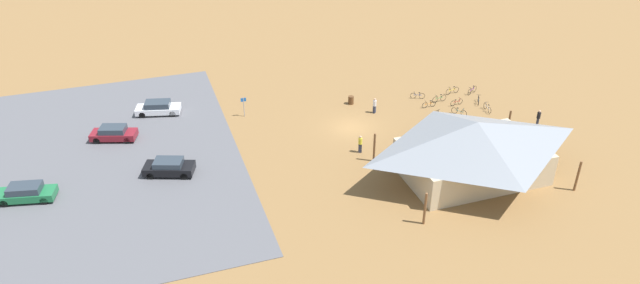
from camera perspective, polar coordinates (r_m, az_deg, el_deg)
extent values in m
plane|color=olive|center=(57.77, 3.13, 1.43)|extent=(160.00, 160.00, 0.00)
cube|color=#56565B|center=(56.26, -24.91, -2.41)|extent=(32.53, 35.47, 0.05)
cube|color=#C6B28E|center=(51.17, 14.76, -1.84)|extent=(11.60, 7.24, 2.82)
pyramid|color=gray|center=(49.90, 15.14, 0.70)|extent=(14.44, 10.08, 2.37)
cylinder|color=brown|center=(58.28, 18.13, 1.72)|extent=(0.20, 0.20, 2.82)
cylinder|color=brown|center=(51.71, 5.38, -0.54)|extent=(0.20, 0.20, 2.82)
cylinder|color=brown|center=(52.04, 24.10, -3.09)|extent=(0.20, 0.20, 2.82)
cylinder|color=brown|center=(44.55, 10.33, -6.50)|extent=(0.20, 0.20, 2.82)
cylinder|color=brown|center=(62.37, 3.07, 4.16)|extent=(0.60, 0.60, 0.90)
cylinder|color=#99999E|center=(59.87, -7.53, 3.47)|extent=(0.08, 0.08, 2.20)
cube|color=#1959B2|center=(59.52, -7.58, 4.16)|extent=(0.56, 0.04, 0.40)
torus|color=black|center=(64.31, 15.38, 3.78)|extent=(0.38, 0.59, 0.67)
torus|color=black|center=(65.29, 15.37, 4.19)|extent=(0.38, 0.59, 0.67)
cylinder|color=#B7B7BC|center=(64.75, 15.39, 4.08)|extent=(0.55, 0.87, 0.04)
cylinder|color=#B7B7BC|center=(64.54, 15.40, 4.07)|extent=(0.04, 0.04, 0.38)
cube|color=black|center=(64.46, 15.42, 4.22)|extent=(0.17, 0.21, 0.05)
cylinder|color=#B7B7BC|center=(65.10, 15.40, 4.33)|extent=(0.04, 0.04, 0.45)
cylinder|color=black|center=(65.00, 15.42, 4.51)|extent=(0.43, 0.28, 0.03)
torus|color=black|center=(64.37, 12.08, 4.28)|extent=(0.73, 0.13, 0.73)
torus|color=black|center=(63.77, 11.30, 4.11)|extent=(0.73, 0.13, 0.73)
cylinder|color=#1E7F38|center=(64.02, 11.70, 4.29)|extent=(0.98, 0.15, 0.04)
cylinder|color=#1E7F38|center=(64.08, 11.85, 4.41)|extent=(0.04, 0.04, 0.47)
cube|color=black|center=(63.98, 11.87, 4.60)|extent=(0.21, 0.10, 0.05)
cylinder|color=#1E7F38|center=(63.73, 11.40, 4.32)|extent=(0.04, 0.04, 0.48)
cylinder|color=black|center=(63.63, 11.42, 4.52)|extent=(0.09, 0.48, 0.03)
torus|color=black|center=(61.91, 13.12, 3.05)|extent=(0.42, 0.58, 0.67)
torus|color=black|center=(61.56, 14.00, 2.77)|extent=(0.42, 0.58, 0.67)
cylinder|color=#197A7F|center=(61.68, 13.57, 3.00)|extent=(0.58, 0.82, 0.04)
cylinder|color=#197A7F|center=(61.71, 13.42, 3.12)|extent=(0.04, 0.04, 0.40)
cube|color=black|center=(61.62, 13.44, 3.29)|extent=(0.18, 0.21, 0.05)
cylinder|color=#197A7F|center=(61.49, 13.94, 3.00)|extent=(0.04, 0.04, 0.48)
cylinder|color=black|center=(61.39, 13.97, 3.20)|extent=(0.41, 0.30, 0.03)
torus|color=black|center=(62.89, 16.40, 3.03)|extent=(0.13, 0.68, 0.68)
torus|color=black|center=(63.71, 16.00, 3.45)|extent=(0.13, 0.68, 0.68)
cylinder|color=silver|center=(63.25, 16.21, 3.33)|extent=(0.16, 0.95, 0.04)
cylinder|color=silver|center=(63.06, 16.30, 3.34)|extent=(0.04, 0.04, 0.45)
cube|color=black|center=(62.96, 16.33, 3.53)|extent=(0.10, 0.21, 0.05)
cylinder|color=silver|center=(63.52, 16.07, 3.60)|extent=(0.04, 0.04, 0.50)
cylinder|color=black|center=(63.42, 16.10, 3.81)|extent=(0.48, 0.09, 0.03)
torus|color=black|center=(66.65, 13.30, 5.03)|extent=(0.71, 0.15, 0.71)
torus|color=black|center=(65.98, 12.57, 4.86)|extent=(0.71, 0.15, 0.71)
cylinder|color=yellow|center=(66.27, 12.95, 5.04)|extent=(1.00, 0.19, 0.04)
cylinder|color=yellow|center=(66.34, 13.09, 5.16)|extent=(0.04, 0.04, 0.45)
cube|color=black|center=(66.25, 13.11, 5.33)|extent=(0.21, 0.11, 0.05)
cylinder|color=yellow|center=(65.95, 12.66, 5.07)|extent=(0.04, 0.04, 0.49)
cylinder|color=black|center=(65.85, 12.69, 5.26)|extent=(0.11, 0.48, 0.03)
torus|color=black|center=(67.30, 15.02, 5.07)|extent=(0.69, 0.38, 0.75)
torus|color=black|center=(66.49, 14.57, 4.82)|extent=(0.69, 0.38, 0.75)
cylinder|color=#722D9E|center=(66.84, 14.81, 5.04)|extent=(0.84, 0.46, 0.04)
cylinder|color=#722D9E|center=(66.94, 14.90, 5.17)|extent=(0.04, 0.04, 0.48)
cube|color=black|center=(66.85, 14.93, 5.36)|extent=(0.21, 0.16, 0.05)
cylinder|color=#722D9E|center=(66.48, 14.64, 5.02)|extent=(0.04, 0.04, 0.44)
cylinder|color=black|center=(66.39, 14.66, 5.19)|extent=(0.25, 0.44, 0.03)
torus|color=black|center=(60.29, 12.24, 2.41)|extent=(0.29, 0.66, 0.69)
torus|color=black|center=(60.84, 11.50, 2.75)|extent=(0.29, 0.66, 0.69)
cylinder|color=black|center=(60.51, 11.88, 2.68)|extent=(0.37, 0.89, 0.04)
cylinder|color=black|center=(60.38, 12.02, 2.68)|extent=(0.04, 0.04, 0.39)
cube|color=black|center=(60.29, 12.04, 2.85)|extent=(0.15, 0.22, 0.05)
cylinder|color=black|center=(60.67, 11.60, 2.92)|extent=(0.04, 0.04, 0.48)
cylinder|color=black|center=(60.57, 11.62, 3.12)|extent=(0.46, 0.20, 0.03)
torus|color=black|center=(62.90, 11.09, 3.71)|extent=(0.64, 0.06, 0.64)
torus|color=black|center=(62.44, 10.31, 3.59)|extent=(0.64, 0.06, 0.64)
cylinder|color=orange|center=(62.62, 10.71, 3.74)|extent=(0.91, 0.06, 0.04)
cylinder|color=orange|center=(62.66, 10.86, 3.84)|extent=(0.04, 0.04, 0.41)
cube|color=black|center=(62.57, 10.88, 4.01)|extent=(0.20, 0.08, 0.05)
cylinder|color=orange|center=(62.39, 10.40, 3.77)|extent=(0.04, 0.04, 0.41)
cylinder|color=black|center=(62.30, 10.42, 3.94)|extent=(0.04, 0.48, 0.03)
torus|color=black|center=(64.47, 10.04, 4.49)|extent=(0.61, 0.31, 0.66)
torus|color=black|center=(64.40, 9.19, 4.54)|extent=(0.61, 0.31, 0.66)
cylinder|color=#2347B7|center=(64.38, 9.62, 4.60)|extent=(0.81, 0.40, 0.04)
cylinder|color=#2347B7|center=(64.36, 9.78, 4.66)|extent=(0.04, 0.04, 0.38)
cube|color=black|center=(64.28, 9.79, 4.81)|extent=(0.22, 0.16, 0.05)
cylinder|color=#2347B7|center=(64.32, 9.29, 4.70)|extent=(0.04, 0.04, 0.41)
cylinder|color=black|center=(64.23, 9.30, 4.87)|extent=(0.23, 0.45, 0.03)
torus|color=black|center=(63.46, 12.99, 3.74)|extent=(0.64, 0.14, 0.65)
torus|color=black|center=(64.05, 13.67, 3.90)|extent=(0.64, 0.14, 0.65)
cylinder|color=red|center=(63.71, 13.34, 3.91)|extent=(0.90, 0.17, 0.04)
cylinder|color=red|center=(63.57, 13.22, 3.93)|extent=(0.04, 0.04, 0.34)
cube|color=black|center=(63.50, 13.24, 4.07)|extent=(0.21, 0.11, 0.05)
cylinder|color=red|center=(63.90, 13.63, 4.06)|extent=(0.04, 0.04, 0.43)
cylinder|color=black|center=(63.81, 13.65, 4.23)|extent=(0.10, 0.48, 0.03)
cube|color=black|center=(51.67, -14.67, -2.54)|extent=(4.64, 3.18, 0.69)
cube|color=#2D3842|center=(51.36, -14.75, -1.99)|extent=(2.80, 2.33, 0.49)
cylinder|color=black|center=(51.55, -16.41, -3.22)|extent=(0.68, 0.42, 0.64)
cylinder|color=black|center=(52.85, -15.94, -2.26)|extent=(0.68, 0.42, 0.64)
cylinder|color=black|center=(50.76, -13.27, -3.30)|extent=(0.68, 0.42, 0.64)
cylinder|color=black|center=(52.09, -12.88, -2.32)|extent=(0.68, 0.42, 0.64)
cube|color=#1E6B3D|center=(52.47, -27.00, -4.64)|extent=(4.77, 2.65, 0.61)
cube|color=#2D3842|center=(52.17, -27.14, -4.10)|extent=(2.79, 2.03, 0.58)
cylinder|color=black|center=(52.57, -28.75, -5.34)|extent=(0.67, 0.35, 0.64)
cylinder|color=black|center=(53.75, -28.23, -4.41)|extent=(0.67, 0.35, 0.64)
cylinder|color=black|center=(51.44, -25.60, -5.26)|extent=(0.67, 0.35, 0.64)
cylinder|color=black|center=(52.65, -25.15, -4.31)|extent=(0.67, 0.35, 0.64)
cube|color=white|center=(62.35, -15.68, 3.13)|extent=(4.79, 2.83, 0.60)
cube|color=#2D3842|center=(62.09, -15.75, 3.62)|extent=(2.82, 2.15, 0.58)
cylinder|color=black|center=(62.05, -17.15, 2.56)|extent=(0.67, 0.37, 0.64)
cylinder|color=black|center=(63.44, -16.90, 3.22)|extent=(0.67, 0.37, 0.64)
cylinder|color=black|center=(61.45, -14.37, 2.71)|extent=(0.67, 0.37, 0.64)
cylinder|color=black|center=(62.85, -14.18, 3.37)|extent=(0.67, 0.37, 0.64)
cube|color=maroon|center=(58.63, -19.69, 0.68)|extent=(4.56, 2.96, 0.62)
cube|color=#2D3842|center=(58.36, -19.78, 1.18)|extent=(2.73, 2.19, 0.55)
cylinder|color=black|center=(58.58, -21.19, 0.12)|extent=(0.68, 0.41, 0.64)
cylinder|color=black|center=(59.84, -20.75, 0.85)|extent=(0.68, 0.41, 0.64)
cylinder|color=black|center=(57.64, -18.51, 0.14)|extent=(0.68, 0.41, 0.64)
cylinder|color=black|center=(58.91, -18.12, 0.88)|extent=(0.68, 0.41, 0.64)
cube|color=#2D3347|center=(60.65, 5.39, 3.23)|extent=(0.40, 0.39, 0.81)
cylinder|color=silver|center=(60.34, 5.42, 3.84)|extent=(0.36, 0.36, 0.62)
sphere|color=tan|center=(60.15, 5.44, 4.21)|extent=(0.24, 0.24, 0.24)
cube|color=#2D3347|center=(61.77, 20.68, 1.86)|extent=(0.39, 0.40, 0.87)
cylinder|color=black|center=(61.45, 20.80, 2.48)|extent=(0.36, 0.36, 0.64)
sphere|color=tan|center=(61.26, 20.87, 2.85)|extent=(0.24, 0.24, 0.24)
cube|color=#2D3347|center=(53.41, 3.98, -0.60)|extent=(0.39, 0.35, 0.90)
cylinder|color=yellow|center=(53.04, 4.01, 0.10)|extent=(0.36, 0.36, 0.60)
sphere|color=tan|center=(52.83, 4.02, 0.49)|extent=(0.24, 0.24, 0.24)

